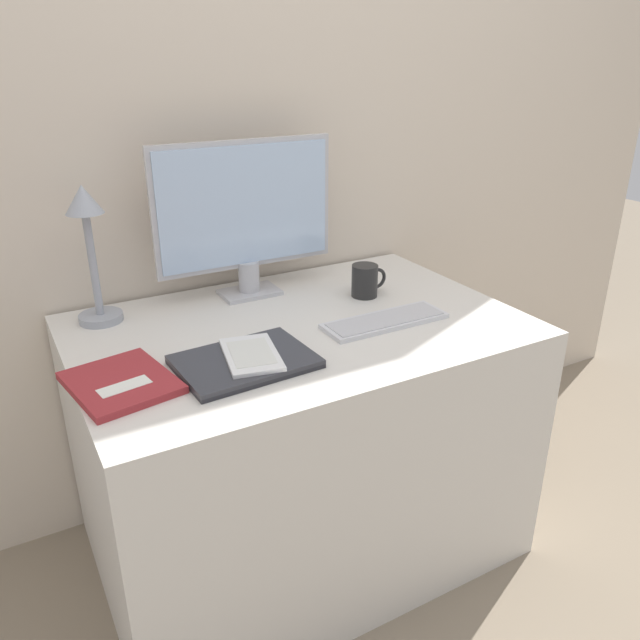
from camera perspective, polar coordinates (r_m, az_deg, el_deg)
name	(u,v)px	position (r m, az deg, el deg)	size (l,w,h in m)	color
ground_plane	(328,574)	(1.90, 0.77, -22.17)	(10.00, 10.00, 0.00)	gray
wall_back	(228,112)	(1.86, -8.37, 18.28)	(3.60, 0.05, 2.40)	beige
desk	(301,440)	(1.78, -1.79, -10.88)	(1.13, 0.76, 0.71)	silver
monitor	(246,215)	(1.75, -6.82, 9.55)	(0.52, 0.11, 0.43)	#B7B7BC
keyboard	(385,321)	(1.62, 5.97, -0.06)	(0.34, 0.11, 0.01)	silver
laptop	(245,362)	(1.41, -6.88, -3.80)	(0.31, 0.23, 0.02)	#232328
ereader	(251,354)	(1.40, -6.30, -3.14)	(0.15, 0.21, 0.01)	white
desk_lamp	(89,240)	(1.65, -20.35, 6.91)	(0.11, 0.11, 0.35)	#999EA8
notebook	(121,383)	(1.38, -17.74, -5.48)	(0.23, 0.26, 0.02)	maroon
coffee_mug	(365,281)	(1.78, 4.18, 3.62)	(0.11, 0.07, 0.09)	black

